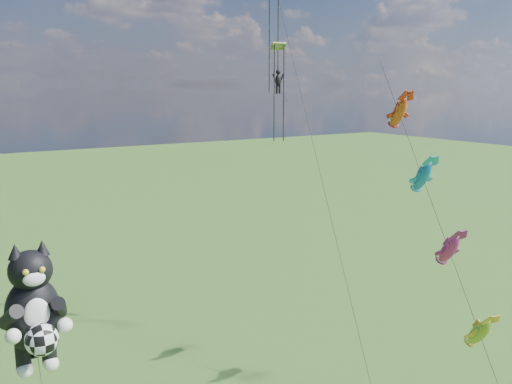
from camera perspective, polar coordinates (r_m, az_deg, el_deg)
cat_kite_rig at (r=26.52m, az=-21.33°, el=-10.83°), size 2.71×4.16×11.94m
fish_windsock_rig at (r=34.49m, az=17.52°, el=-2.05°), size 4.30×15.44×19.82m
parafoil_rig at (r=42.91m, az=2.38°, el=11.77°), size 4.66×17.21×26.38m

